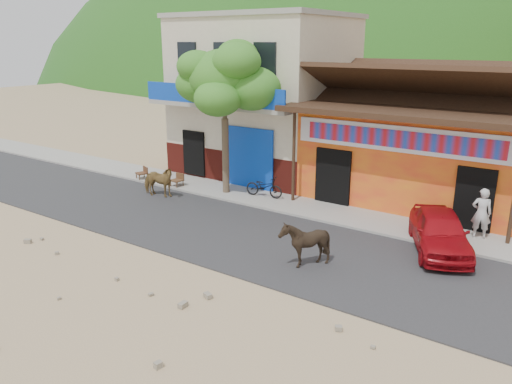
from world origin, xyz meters
TOP-DOWN VIEW (x-y plane):
  - ground at (0.00, 0.00)m, footprint 120.00×120.00m
  - road at (0.00, 2.50)m, footprint 60.00×5.00m
  - sidewalk at (0.00, 6.00)m, footprint 60.00×2.00m
  - dance_club at (2.00, 10.00)m, footprint 8.00×6.00m
  - cafe_building at (-5.50, 10.00)m, footprint 7.00×6.00m
  - tree at (-4.60, 5.80)m, footprint 3.00×3.00m
  - cow_tan at (-6.61, 3.96)m, footprint 1.60×0.99m
  - cow_dark at (1.37, 1.62)m, footprint 1.41×1.30m
  - red_car at (4.15, 4.80)m, footprint 2.87×3.91m
  - scooter at (-2.96, 6.13)m, footprint 1.62×0.73m
  - pedestrian at (4.96, 6.39)m, footprint 0.67×0.54m
  - cafe_chair_left at (-9.00, 5.30)m, footprint 0.59×0.59m
  - cafe_chair_right at (-6.86, 5.30)m, footprint 0.50×0.50m

SIDE VIEW (x-z plane):
  - ground at x=0.00m, z-range 0.00..0.00m
  - road at x=0.00m, z-range 0.00..0.04m
  - sidewalk at x=0.00m, z-range 0.00..0.12m
  - scooter at x=-2.96m, z-range 0.12..0.94m
  - cafe_chair_left at x=-9.00m, z-range 0.12..1.10m
  - cafe_chair_right at x=-6.86m, z-range 0.12..1.12m
  - red_car at x=4.15m, z-range 0.04..1.28m
  - cow_tan at x=-6.61m, z-range 0.04..1.29m
  - cow_dark at x=1.37m, z-range 0.04..1.38m
  - pedestrian at x=4.96m, z-range 0.12..1.73m
  - dance_club at x=2.00m, z-range 0.00..3.60m
  - tree at x=-4.60m, z-range 0.12..6.12m
  - cafe_building at x=-5.50m, z-range 0.00..7.00m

